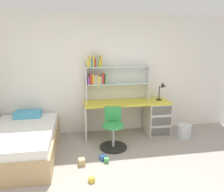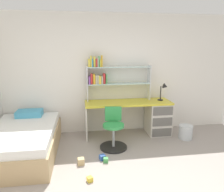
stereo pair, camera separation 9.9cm
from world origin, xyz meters
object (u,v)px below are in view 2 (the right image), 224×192
at_px(desk_lamp, 164,89).
at_px(waste_bin, 186,132).
at_px(toy_block_blue_0, 102,157).
at_px(toy_block_yellow_1, 90,179).
at_px(bookshelf_hutch, 108,75).
at_px(toy_block_natural_3, 81,161).
at_px(desk, 150,115).
at_px(bed_platform, 22,141).
at_px(toy_block_green_2, 106,160).
at_px(swivel_chair, 113,132).

relative_size(desk_lamp, waste_bin, 1.33).
bearing_deg(toy_block_blue_0, toy_block_yellow_1, -112.44).
bearing_deg(desk_lamp, bookshelf_hutch, 171.22).
bearing_deg(bookshelf_hutch, waste_bin, -19.47).
xyz_separation_m(bookshelf_hutch, toy_block_yellow_1, (-0.49, -1.75, -1.26)).
distance_m(bookshelf_hutch, waste_bin, 2.02).
relative_size(desk_lamp, toy_block_natural_3, 3.61).
relative_size(desk, waste_bin, 6.35).
distance_m(desk_lamp, waste_bin, 1.01).
bearing_deg(toy_block_yellow_1, desk, 48.70).
bearing_deg(bed_platform, desk, 13.63).
bearing_deg(toy_block_blue_0, waste_bin, 18.80).
height_order(bookshelf_hutch, toy_block_green_2, bookshelf_hutch).
height_order(desk, waste_bin, desk).
height_order(bed_platform, toy_block_natural_3, bed_platform).
bearing_deg(bookshelf_hutch, toy_block_natural_3, -115.88).
relative_size(bed_platform, toy_block_green_2, 23.61).
bearing_deg(waste_bin, toy_block_natural_3, -161.86).
distance_m(bookshelf_hutch, swivel_chair, 1.23).
bearing_deg(toy_block_blue_0, desk_lamp, 34.39).
bearing_deg(toy_block_green_2, toy_block_blue_0, 118.88).
distance_m(desk, waste_bin, 0.82).
height_order(bookshelf_hutch, swivel_chair, bookshelf_hutch).
xyz_separation_m(bed_platform, toy_block_natural_3, (1.02, -0.48, -0.20)).
xyz_separation_m(desk, bookshelf_hutch, (-0.90, 0.17, 0.88)).
height_order(bookshelf_hutch, toy_block_yellow_1, bookshelf_hutch).
xyz_separation_m(desk_lamp, toy_block_yellow_1, (-1.68, -1.56, -0.96)).
xyz_separation_m(bookshelf_hutch, waste_bin, (1.57, -0.55, -1.15)).
relative_size(bookshelf_hutch, toy_block_yellow_1, 18.84).
xyz_separation_m(desk, toy_block_blue_0, (-1.15, -1.00, -0.37)).
height_order(toy_block_blue_0, toy_block_green_2, toy_block_blue_0).
height_order(swivel_chair, bed_platform, swivel_chair).
relative_size(swivel_chair, toy_block_green_2, 9.86).
xyz_separation_m(desk_lamp, toy_block_blue_0, (-1.45, -0.99, -0.96)).
bearing_deg(desk, bed_platform, -166.37).
height_order(bookshelf_hutch, bed_platform, bookshelf_hutch).
bearing_deg(desk, toy_block_blue_0, -138.87).
bearing_deg(desk, swivel_chair, -148.08).
xyz_separation_m(desk, waste_bin, (0.67, -0.38, -0.28)).
bearing_deg(toy_block_blue_0, toy_block_green_2, -61.12).
relative_size(toy_block_blue_0, toy_block_green_2, 1.16).
xyz_separation_m(toy_block_yellow_1, toy_block_green_2, (0.29, 0.49, 0.00)).
bearing_deg(toy_block_blue_0, desk, 41.13).
distance_m(waste_bin, toy_block_natural_3, 2.30).
bearing_deg(bookshelf_hutch, desk_lamp, -8.78).
bearing_deg(desk, toy_block_green_2, -135.21).
distance_m(desk_lamp, toy_block_yellow_1, 2.49).
distance_m(bookshelf_hutch, toy_block_yellow_1, 2.21).
bearing_deg(bed_platform, swivel_chair, 2.04).
height_order(bed_platform, toy_block_green_2, bed_platform).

